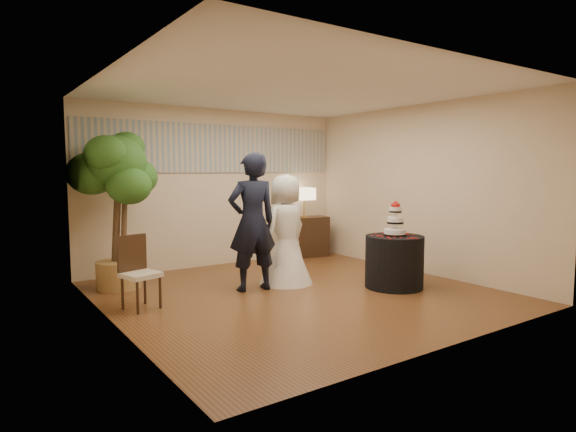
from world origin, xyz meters
TOP-DOWN VIEW (x-y plane):
  - floor at (0.00, 0.00)m, footprint 5.00×5.00m
  - ceiling at (0.00, 0.00)m, footprint 5.00×5.00m
  - wall_back at (0.00, 2.50)m, footprint 5.00×0.06m
  - wall_front at (0.00, -2.50)m, footprint 5.00×0.06m
  - wall_left at (-2.50, 0.00)m, footprint 0.06×5.00m
  - wall_right at (2.50, 0.00)m, footprint 0.06×5.00m
  - mural_border at (0.00, 2.48)m, footprint 4.90×0.02m
  - groom at (-0.44, 0.51)m, footprint 0.77×0.56m
  - bride at (0.19, 0.59)m, footprint 0.99×0.99m
  - cake_table at (1.36, -0.52)m, footprint 0.95×0.95m
  - wedding_cake at (1.36, -0.52)m, footprint 0.32×0.32m
  - console at (1.77, 2.27)m, footprint 1.01×0.58m
  - table_lamp at (1.77, 2.27)m, footprint 0.33×0.33m
  - ficus_tree at (-2.00, 1.72)m, footprint 1.34×1.34m
  - side_chair at (-2.05, 0.49)m, footprint 0.53×0.54m

SIDE VIEW (x-z plane):
  - floor at x=0.00m, z-range 0.00..0.00m
  - cake_table at x=1.36m, z-range 0.00..0.76m
  - console at x=1.77m, z-range 0.00..0.79m
  - side_chair at x=-2.05m, z-range 0.00..0.91m
  - bride at x=0.19m, z-range 0.00..1.66m
  - groom at x=-0.44m, z-range 0.00..1.97m
  - wedding_cake at x=1.36m, z-range 0.76..1.27m
  - table_lamp at x=1.77m, z-range 0.79..1.37m
  - ficus_tree at x=-2.00m, z-range 0.00..2.34m
  - wall_back at x=0.00m, z-range 0.00..2.80m
  - wall_front at x=0.00m, z-range 0.00..2.80m
  - wall_left at x=-2.50m, z-range 0.00..2.80m
  - wall_right at x=2.50m, z-range 0.00..2.80m
  - mural_border at x=0.00m, z-range 1.68..2.52m
  - ceiling at x=0.00m, z-range 2.80..2.80m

